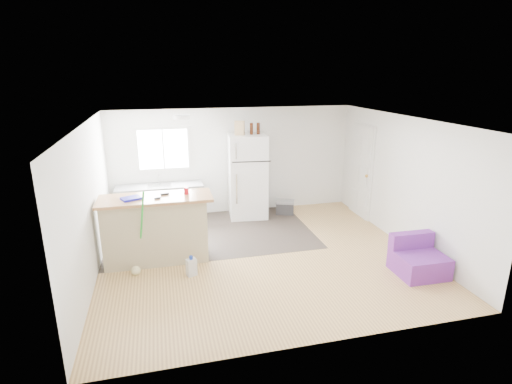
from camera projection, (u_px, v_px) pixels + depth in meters
room at (261, 192)px, 6.80m from camera, size 5.51×5.01×2.41m
vinyl_zone at (211, 233)px, 8.14m from camera, size 4.05×2.50×0.00m
window at (163, 149)px, 8.65m from camera, size 1.18×0.06×0.98m
interior_door at (361, 172)px, 8.91m from camera, size 0.11×0.92×2.10m
ceiling_fixture at (182, 117)px, 7.30m from camera, size 0.30×0.30×0.07m
kitchen_cabinets at (161, 203)px, 8.69m from camera, size 1.83×0.58×1.08m
peninsula at (156, 229)px, 6.82m from camera, size 1.88×0.74×1.15m
refrigerator at (248, 176)px, 8.88m from camera, size 0.89×0.86×1.86m
cooler at (285, 207)px, 9.21m from camera, size 0.49×0.41×0.32m
purple_seat at (418, 260)px, 6.49m from camera, size 0.76×0.72×0.62m
cleaner_jug at (192, 267)px, 6.42m from camera, size 0.18×0.16×0.34m
mop at (137, 260)px, 6.46m from camera, size 0.32×0.37×1.41m
red_cup at (186, 191)px, 6.80m from camera, size 0.09×0.09×0.12m
blue_tray at (131, 198)px, 6.53m from camera, size 0.36×0.32×0.04m
tool_a at (165, 194)px, 6.78m from camera, size 0.15×0.07×0.03m
tool_b at (157, 198)px, 6.56m from camera, size 0.11×0.07×0.03m
cardboard_box at (240, 128)px, 8.46m from camera, size 0.22×0.18×0.30m
bottle_left at (251, 129)px, 8.54m from camera, size 0.08×0.08×0.25m
bottle_right at (258, 128)px, 8.58m from camera, size 0.08×0.08×0.25m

